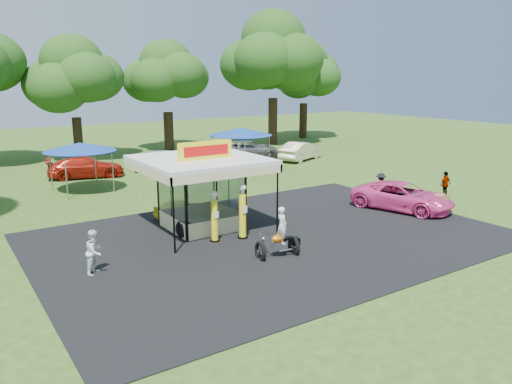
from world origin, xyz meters
TOP-DOWN VIEW (x-y plane):
  - ground at (0.00, 0.00)m, footprint 120.00×120.00m
  - asphalt_apron at (0.00, 2.00)m, footprint 20.00×14.00m
  - gas_station_kiosk at (-2.00, 4.99)m, footprint 5.40×5.40m
  - gas_pump_left at (-2.46, 2.89)m, footprint 0.43×0.43m
  - gas_pump_right at (-1.22, 2.60)m, footprint 0.47×0.47m
  - motorcycle at (-1.17, -0.14)m, footprint 1.85×1.07m
  - spare_tires at (-3.37, 4.08)m, footprint 1.02×0.89m
  - a_frame_sign at (9.53, 0.30)m, footprint 0.64×0.74m
  - kiosk_car at (-2.00, 7.20)m, footprint 2.82×1.13m
  - pink_sedan at (8.50, 1.99)m, footprint 3.92×5.81m
  - spectator_west at (-7.81, 2.19)m, footprint 1.01×1.02m
  - spectator_east_a at (9.27, 4.26)m, footprint 1.17×1.01m
  - spectator_east_b at (12.93, 2.56)m, footprint 0.92×0.41m
  - bg_car_b at (-3.23, 20.28)m, footprint 5.55×3.29m
  - bg_car_c at (2.55, 19.73)m, footprint 5.15×3.40m
  - bg_car_d at (10.92, 20.98)m, footprint 6.16×4.50m
  - bg_car_e at (14.09, 17.75)m, footprint 5.07×3.39m
  - tent_west at (-4.61, 15.99)m, footprint 4.37×4.37m
  - tent_east at (7.25, 16.36)m, footprint 4.67×4.67m
  - oak_far_c at (-1.59, 28.48)m, footprint 8.64×8.64m
  - oak_far_d at (7.16, 29.39)m, footprint 8.52×8.52m
  - oak_far_e at (18.14, 27.57)m, footprint 11.16×11.16m
  - oak_far_f at (24.20, 30.01)m, footprint 8.93×8.93m

SIDE VIEW (x-z plane):
  - ground at x=0.00m, z-range 0.00..0.00m
  - asphalt_apron at x=0.00m, z-range 0.00..0.04m
  - spare_tires at x=-3.37m, z-range -0.01..0.81m
  - kiosk_car at x=-2.00m, z-range 0.00..0.96m
  - a_frame_sign at x=9.53m, z-range 0.01..1.06m
  - pink_sedan at x=8.50m, z-range 0.00..1.48m
  - bg_car_b at x=-3.23m, z-range 0.00..1.51m
  - spectator_east_b at x=12.93m, z-range 0.00..1.55m
  - bg_car_d at x=10.92m, z-range 0.00..1.56m
  - spectator_east_a at x=9.27m, z-range 0.00..1.57m
  - bg_car_e at x=14.09m, z-range 0.00..1.58m
  - bg_car_c at x=2.55m, z-range 0.00..1.63m
  - motorcycle at x=-1.17m, z-range -0.24..1.89m
  - spectator_west at x=-7.81m, z-range 0.00..1.66m
  - gas_pump_left at x=-2.46m, z-range -0.05..2.24m
  - gas_pump_right at x=-1.22m, z-range -0.05..2.44m
  - gas_station_kiosk at x=-2.00m, z-range -0.31..3.87m
  - tent_west at x=-4.61m, z-range 1.24..4.29m
  - tent_east at x=7.25m, z-range 1.32..4.59m
  - oak_far_c at x=-1.59m, z-range 1.37..11.56m
  - oak_far_d at x=7.16m, z-range 1.39..11.54m
  - oak_far_f at x=24.20m, z-range 1.53..12.28m
  - oak_far_e at x=18.14m, z-range 1.84..15.13m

